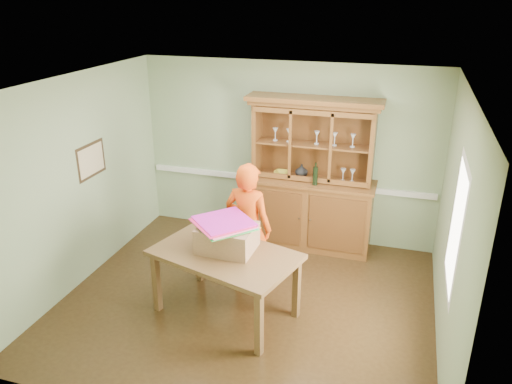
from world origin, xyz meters
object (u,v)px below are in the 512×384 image
(person, at_px, (248,227))
(china_hutch, at_px, (310,196))
(dining_table, at_px, (225,260))
(cardboard_box, at_px, (227,238))

(person, bearing_deg, china_hutch, -102.60)
(china_hutch, bearing_deg, dining_table, -106.08)
(china_hutch, height_order, person, china_hutch)
(cardboard_box, bearing_deg, dining_table, -89.25)
(cardboard_box, xyz_separation_m, person, (0.08, 0.55, -0.11))
(china_hutch, distance_m, cardboard_box, 2.03)
(china_hutch, bearing_deg, person, -110.11)
(china_hutch, distance_m, dining_table, 2.11)
(dining_table, bearing_deg, china_hutch, 90.17)
(china_hutch, relative_size, cardboard_box, 3.55)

